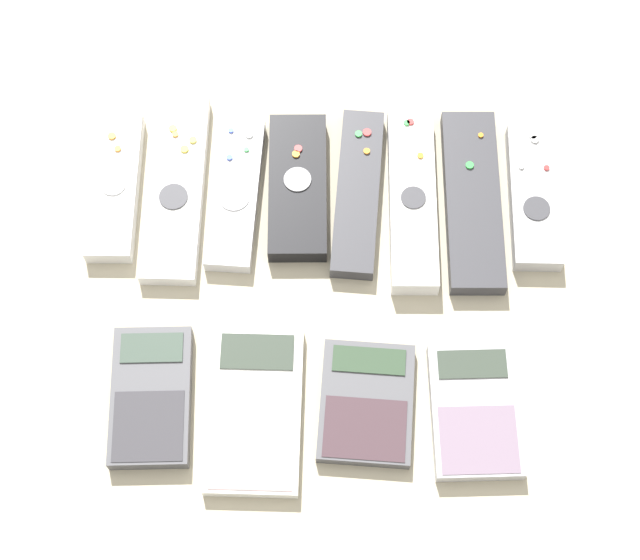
{
  "coord_description": "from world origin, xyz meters",
  "views": [
    {
      "loc": [
        0.02,
        -0.39,
        0.96
      ],
      "look_at": [
        0.0,
        0.02,
        0.01
      ],
      "focal_mm": 60.0,
      "sensor_mm": 36.0,
      "label": 1
    }
  ],
  "objects_px": {
    "remote_0": "(115,186)",
    "remote_6": "(472,201)",
    "calculator_2": "(366,403)",
    "calculator_3": "(475,411)",
    "remote_4": "(358,193)",
    "calculator_0": "(151,397)",
    "remote_3": "(298,187)",
    "remote_7": "(534,197)",
    "calculator_1": "(255,410)",
    "remote_1": "(176,188)",
    "remote_2": "(236,194)",
    "remote_5": "(412,198)"
  },
  "relations": [
    {
      "from": "remote_1",
      "to": "remote_7",
      "type": "relative_size",
      "value": 1.34
    },
    {
      "from": "remote_2",
      "to": "calculator_1",
      "type": "xyz_separation_m",
      "value": [
        0.03,
        -0.23,
        -0.0
      ]
    },
    {
      "from": "remote_7",
      "to": "calculator_1",
      "type": "relative_size",
      "value": 0.97
    },
    {
      "from": "calculator_2",
      "to": "remote_0",
      "type": "bearing_deg",
      "value": 142.1
    },
    {
      "from": "calculator_1",
      "to": "remote_7",
      "type": "bearing_deg",
      "value": 40.34
    },
    {
      "from": "remote_4",
      "to": "remote_7",
      "type": "height_order",
      "value": "remote_7"
    },
    {
      "from": "remote_1",
      "to": "remote_2",
      "type": "distance_m",
      "value": 0.06
    },
    {
      "from": "calculator_2",
      "to": "calculator_0",
      "type": "bearing_deg",
      "value": -177.3
    },
    {
      "from": "remote_5",
      "to": "calculator_1",
      "type": "distance_m",
      "value": 0.27
    },
    {
      "from": "remote_4",
      "to": "calculator_1",
      "type": "height_order",
      "value": "remote_4"
    },
    {
      "from": "remote_0",
      "to": "remote_6",
      "type": "distance_m",
      "value": 0.36
    },
    {
      "from": "remote_3",
      "to": "calculator_0",
      "type": "bearing_deg",
      "value": -121.63
    },
    {
      "from": "remote_0",
      "to": "remote_3",
      "type": "relative_size",
      "value": 1.02
    },
    {
      "from": "remote_3",
      "to": "remote_4",
      "type": "bearing_deg",
      "value": -5.83
    },
    {
      "from": "remote_0",
      "to": "calculator_2",
      "type": "height_order",
      "value": "remote_0"
    },
    {
      "from": "remote_3",
      "to": "calculator_2",
      "type": "bearing_deg",
      "value": -74.04
    },
    {
      "from": "remote_5",
      "to": "remote_2",
      "type": "bearing_deg",
      "value": 178.03
    },
    {
      "from": "calculator_2",
      "to": "calculator_3",
      "type": "relative_size",
      "value": 0.9
    },
    {
      "from": "remote_1",
      "to": "remote_5",
      "type": "distance_m",
      "value": 0.24
    },
    {
      "from": "remote_0",
      "to": "calculator_0",
      "type": "bearing_deg",
      "value": -76.58
    },
    {
      "from": "remote_7",
      "to": "calculator_0",
      "type": "bearing_deg",
      "value": -149.52
    },
    {
      "from": "remote_1",
      "to": "remote_3",
      "type": "bearing_deg",
      "value": 1.55
    },
    {
      "from": "remote_4",
      "to": "calculator_1",
      "type": "relative_size",
      "value": 1.15
    },
    {
      "from": "remote_3",
      "to": "remote_5",
      "type": "distance_m",
      "value": 0.12
    },
    {
      "from": "remote_0",
      "to": "calculator_3",
      "type": "relative_size",
      "value": 1.25
    },
    {
      "from": "remote_4",
      "to": "calculator_2",
      "type": "bearing_deg",
      "value": -83.97
    },
    {
      "from": "remote_1",
      "to": "remote_6",
      "type": "distance_m",
      "value": 0.3
    },
    {
      "from": "remote_1",
      "to": "remote_2",
      "type": "height_order",
      "value": "same"
    },
    {
      "from": "remote_2",
      "to": "calculator_0",
      "type": "relative_size",
      "value": 1.23
    },
    {
      "from": "remote_3",
      "to": "remote_4",
      "type": "height_order",
      "value": "remote_3"
    },
    {
      "from": "calculator_0",
      "to": "calculator_2",
      "type": "relative_size",
      "value": 1.15
    },
    {
      "from": "remote_4",
      "to": "remote_2",
      "type": "bearing_deg",
      "value": -174.98
    },
    {
      "from": "remote_7",
      "to": "calculator_2",
      "type": "bearing_deg",
      "value": -127.56
    },
    {
      "from": "remote_5",
      "to": "remote_7",
      "type": "xyz_separation_m",
      "value": [
        0.12,
        0.01,
        -0.0
      ]
    },
    {
      "from": "remote_3",
      "to": "remote_7",
      "type": "bearing_deg",
      "value": -2.96
    },
    {
      "from": "calculator_2",
      "to": "calculator_1",
      "type": "bearing_deg",
      "value": -172.05
    },
    {
      "from": "remote_1",
      "to": "remote_6",
      "type": "bearing_deg",
      "value": -1.39
    },
    {
      "from": "calculator_2",
      "to": "remote_6",
      "type": "bearing_deg",
      "value": 66.63
    },
    {
      "from": "remote_6",
      "to": "remote_0",
      "type": "bearing_deg",
      "value": 177.35
    },
    {
      "from": "remote_3",
      "to": "calculator_1",
      "type": "height_order",
      "value": "remote_3"
    },
    {
      "from": "remote_7",
      "to": "remote_3",
      "type": "bearing_deg",
      "value": 178.43
    },
    {
      "from": "remote_2",
      "to": "calculator_3",
      "type": "height_order",
      "value": "same"
    },
    {
      "from": "remote_7",
      "to": "calculator_2",
      "type": "relative_size",
      "value": 1.32
    },
    {
      "from": "remote_0",
      "to": "remote_6",
      "type": "xyz_separation_m",
      "value": [
        0.36,
        -0.0,
        0.0
      ]
    },
    {
      "from": "remote_7",
      "to": "calculator_3",
      "type": "relative_size",
      "value": 1.19
    },
    {
      "from": "remote_0",
      "to": "calculator_0",
      "type": "relative_size",
      "value": 1.2
    },
    {
      "from": "remote_5",
      "to": "remote_4",
      "type": "bearing_deg",
      "value": 172.24
    },
    {
      "from": "remote_6",
      "to": "calculator_0",
      "type": "xyz_separation_m",
      "value": [
        -0.3,
        -0.22,
        -0.0
      ]
    },
    {
      "from": "remote_4",
      "to": "remote_6",
      "type": "height_order",
      "value": "remote_6"
    },
    {
      "from": "calculator_0",
      "to": "remote_6",
      "type": "bearing_deg",
      "value": 32.27
    }
  ]
}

